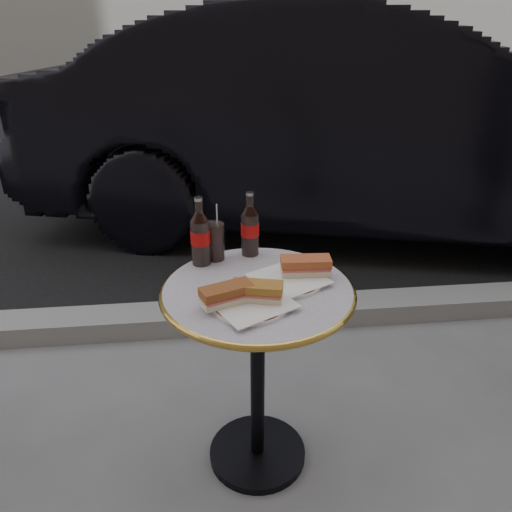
{
  "coord_description": "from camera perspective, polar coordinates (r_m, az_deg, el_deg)",
  "views": [
    {
      "loc": [
        -0.16,
        -1.37,
        1.51
      ],
      "look_at": [
        0.0,
        0.05,
        0.82
      ],
      "focal_mm": 35.0,
      "sensor_mm": 36.0,
      "label": 1
    }
  ],
  "objects": [
    {
      "name": "plate_right",
      "position": [
        1.61,
        3.76,
        -2.83
      ],
      "size": [
        0.27,
        0.27,
        0.01
      ],
      "primitive_type": "cylinder",
      "rotation": [
        0.0,
        0.0,
        0.31
      ],
      "color": "white",
      "rests_on": "bistro_table"
    },
    {
      "name": "cola_bottle_right",
      "position": [
        1.75,
        -0.69,
        3.7
      ],
      "size": [
        0.08,
        0.08,
        0.23
      ],
      "primitive_type": null,
      "rotation": [
        0.0,
        0.0,
        -0.35
      ],
      "color": "black",
      "rests_on": "bistro_table"
    },
    {
      "name": "sandwich_right",
      "position": [
        1.63,
        5.69,
        -1.22
      ],
      "size": [
        0.17,
        0.08,
        0.06
      ],
      "primitive_type": "cube",
      "rotation": [
        0.0,
        0.0,
        -0.06
      ],
      "color": "#B2532D",
      "rests_on": "plate_right"
    },
    {
      "name": "bistro_table",
      "position": [
        1.79,
        0.18,
        -13.89
      ],
      "size": [
        0.62,
        0.62,
        0.73
      ],
      "primitive_type": null,
      "color": "#BAB2C4",
      "rests_on": "ground"
    },
    {
      "name": "cola_glass",
      "position": [
        1.74,
        -4.7,
        1.68
      ],
      "size": [
        0.08,
        0.08,
        0.14
      ],
      "primitive_type": "cylinder",
      "rotation": [
        0.0,
        0.0,
        0.32
      ],
      "color": "black",
      "rests_on": "bistro_table"
    },
    {
      "name": "sandwich_left_a",
      "position": [
        1.47,
        -3.39,
        -4.51
      ],
      "size": [
        0.17,
        0.12,
        0.05
      ],
      "primitive_type": "cube",
      "rotation": [
        0.0,
        0.0,
        0.37
      ],
      "color": "brown",
      "rests_on": "plate_left"
    },
    {
      "name": "ground",
      "position": [
        2.04,
        0.16,
        -21.8
      ],
      "size": [
        80.0,
        80.0,
        0.0
      ],
      "primitive_type": "plane",
      "color": "slate",
      "rests_on": "ground"
    },
    {
      "name": "plate_left",
      "position": [
        1.49,
        -0.69,
        -5.46
      ],
      "size": [
        0.29,
        0.29,
        0.01
      ],
      "primitive_type": "cylinder",
      "rotation": [
        0.0,
        0.0,
        0.31
      ],
      "color": "white",
      "rests_on": "bistro_table"
    },
    {
      "name": "parked_car",
      "position": [
        3.88,
        12.32,
        14.78
      ],
      "size": [
        2.85,
        5.14,
        1.6
      ],
      "primitive_type": "imported",
      "rotation": [
        0.0,
        0.0,
        1.32
      ],
      "color": "black",
      "rests_on": "ground"
    },
    {
      "name": "asphalt_road",
      "position": [
        6.55,
        -4.83,
        12.48
      ],
      "size": [
        40.0,
        8.0,
        0.0
      ],
      "primitive_type": "cube",
      "color": "black",
      "rests_on": "ground"
    },
    {
      "name": "sandwich_left_b",
      "position": [
        1.48,
        0.13,
        -4.16
      ],
      "size": [
        0.16,
        0.1,
        0.05
      ],
      "primitive_type": "cube",
      "rotation": [
        0.0,
        0.0,
        -0.24
      ],
      "color": "#A56A29",
      "rests_on": "plate_left"
    },
    {
      "name": "curb",
      "position": [
        2.7,
        -1.97,
        -6.87
      ],
      "size": [
        40.0,
        0.2,
        0.12
      ],
      "primitive_type": "cube",
      "color": "gray",
      "rests_on": "ground"
    },
    {
      "name": "cola_bottle_left",
      "position": [
        1.69,
        -6.41,
        2.83
      ],
      "size": [
        0.08,
        0.08,
        0.24
      ],
      "primitive_type": null,
      "rotation": [
        0.0,
        0.0,
        -0.28
      ],
      "color": "black",
      "rests_on": "bistro_table"
    }
  ]
}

